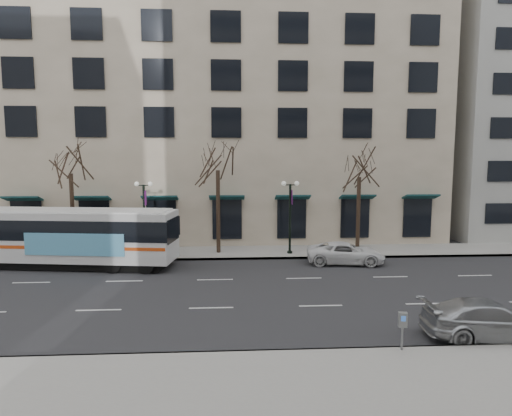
{
  "coord_description": "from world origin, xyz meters",
  "views": [
    {
      "loc": [
        0.95,
        -21.07,
        6.64
      ],
      "look_at": [
        2.3,
        2.49,
        4.0
      ],
      "focal_mm": 30.0,
      "sensor_mm": 36.0,
      "label": 1
    }
  ],
  "objects": [
    {
      "name": "lamp_post_left",
      "position": [
        -4.99,
        8.2,
        2.94
      ],
      "size": [
        1.22,
        0.45,
        5.21
      ],
      "color": "black",
      "rests_on": "ground"
    },
    {
      "name": "tree_far_mid",
      "position": [
        0.0,
        8.8,
        6.91
      ],
      "size": [
        3.6,
        3.6,
        8.55
      ],
      "color": "black",
      "rests_on": "ground"
    },
    {
      "name": "tree_far_left",
      "position": [
        -10.0,
        8.8,
        6.7
      ],
      "size": [
        3.6,
        3.6,
        8.34
      ],
      "color": "black",
      "rests_on": "ground"
    },
    {
      "name": "sidewalk_far",
      "position": [
        5.0,
        9.0,
        0.07
      ],
      "size": [
        80.0,
        4.0,
        0.15
      ],
      "primitive_type": "cube",
      "color": "gray",
      "rests_on": "ground"
    },
    {
      "name": "building_hotel",
      "position": [
        -2.0,
        21.0,
        12.0
      ],
      "size": [
        40.0,
        20.0,
        24.0
      ],
      "primitive_type": "cube",
      "color": "tan",
      "rests_on": "ground"
    },
    {
      "name": "city_bus",
      "position": [
        -9.12,
        5.78,
        1.98
      ],
      "size": [
        13.61,
        4.72,
        3.62
      ],
      "rotation": [
        0.0,
        0.0,
        -0.14
      ],
      "color": "silver",
      "rests_on": "ground"
    },
    {
      "name": "white_pickup",
      "position": [
        8.27,
        5.61,
        0.69
      ],
      "size": [
        5.2,
        2.9,
        1.38
      ],
      "primitive_type": "imported",
      "rotation": [
        0.0,
        0.0,
        1.44
      ],
      "color": "white",
      "rests_on": "ground"
    },
    {
      "name": "lamp_post_right",
      "position": [
        5.01,
        8.2,
        2.94
      ],
      "size": [
        1.22,
        0.45,
        5.21
      ],
      "color": "black",
      "rests_on": "ground"
    },
    {
      "name": "tree_far_right",
      "position": [
        10.0,
        8.8,
        6.42
      ],
      "size": [
        3.6,
        3.6,
        8.06
      ],
      "color": "black",
      "rests_on": "ground"
    },
    {
      "name": "pay_station",
      "position": [
        6.77,
        -7.3,
        1.11
      ],
      "size": [
        0.32,
        0.24,
        1.33
      ],
      "rotation": [
        0.0,
        0.0,
        -0.2
      ],
      "color": "gray",
      "rests_on": "sidewalk_near"
    },
    {
      "name": "silver_car",
      "position": [
        10.56,
        -6.2,
        0.72
      ],
      "size": [
        5.05,
        2.32,
        1.43
      ],
      "primitive_type": "imported",
      "rotation": [
        0.0,
        0.0,
        1.51
      ],
      "color": "#AEB2B7",
      "rests_on": "ground"
    },
    {
      "name": "ground",
      "position": [
        0.0,
        0.0,
        0.0
      ],
      "size": [
        160.0,
        160.0,
        0.0
      ],
      "primitive_type": "plane",
      "color": "black",
      "rests_on": "ground"
    }
  ]
}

